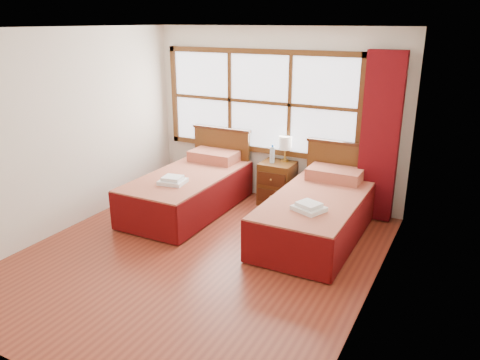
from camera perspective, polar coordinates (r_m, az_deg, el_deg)
The scene contains 15 objects.
floor at distance 5.69m, azimuth -5.19°, elevation -9.21°, with size 4.50×4.50×0.00m, color brown.
ceiling at distance 5.02m, azimuth -6.11°, elevation 17.97°, with size 4.50×4.50×0.00m, color white.
wall_back at distance 7.14m, azimuth 4.30°, elevation 7.78°, with size 4.00×4.00×0.00m, color silver.
wall_left at distance 6.49m, azimuth -20.69°, elevation 5.47°, with size 4.50×4.50×0.00m, color silver.
wall_right at distance 4.48m, azimuth 16.42°, elevation 0.25°, with size 4.50×4.50×0.00m, color silver.
window at distance 7.17m, azimuth 2.36°, elevation 9.49°, with size 3.16×0.06×1.56m.
curtain at distance 6.59m, azimuth 16.70°, elevation 4.91°, with size 0.50×0.16×2.30m, color #5F090E.
bed_left at distance 6.91m, azimuth -6.07°, elevation -1.08°, with size 1.08×2.10×1.06m.
bed_right at distance 6.12m, azimuth 9.44°, elevation -3.97°, with size 1.08×2.10×1.05m.
nightstand at distance 7.11m, azimuth 4.54°, elevation -0.42°, with size 0.49×0.48×0.65m.
towels_left at distance 6.42m, azimuth -8.20°, elevation -0.06°, with size 0.38×0.34×0.10m.
towels_right at distance 5.52m, azimuth 8.39°, elevation -3.29°, with size 0.42×0.40×0.10m.
lamp at distance 7.03m, azimuth 5.55°, elevation 4.45°, with size 0.20×0.20×0.39m.
bottle_near at distance 6.99m, azimuth 3.89°, elevation 2.96°, with size 0.06×0.06×0.23m.
bottle_far at distance 6.97m, azimuth 3.96°, elevation 3.11°, with size 0.07×0.07×0.28m.
Camera 1 is at (2.76, -4.20, 2.68)m, focal length 35.00 mm.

